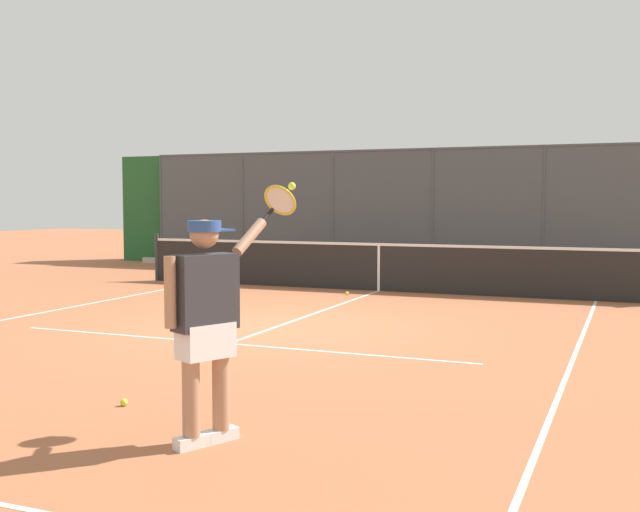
# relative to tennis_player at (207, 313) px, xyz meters

# --- Properties ---
(ground_plane) EXTENTS (60.00, 60.00, 0.00)m
(ground_plane) POSITION_rel_tennis_player_xyz_m (1.83, -4.98, -0.98)
(ground_plane) COLOR #A8603D
(court_line_markings) EXTENTS (8.28, 11.23, 0.01)m
(court_line_markings) POSITION_rel_tennis_player_xyz_m (1.83, -3.33, -0.98)
(court_line_markings) COLOR white
(court_line_markings) RESTS_ON ground
(fence_backdrop) EXTENTS (19.18, 1.37, 3.14)m
(fence_backdrop) POSITION_rel_tennis_player_xyz_m (1.83, -14.71, 0.57)
(fence_backdrop) COLOR #474C51
(fence_backdrop) RESTS_ON ground
(tennis_net) EXTENTS (10.64, 0.09, 1.07)m
(tennis_net) POSITION_rel_tennis_player_xyz_m (1.83, -9.73, -0.49)
(tennis_net) COLOR #2D2D2D
(tennis_net) RESTS_ON ground
(tennis_player) EXTENTS (0.57, 1.37, 1.96)m
(tennis_player) POSITION_rel_tennis_player_xyz_m (0.00, 0.00, 0.00)
(tennis_player) COLOR silver
(tennis_player) RESTS_ON ground
(tennis_ball_near_net) EXTENTS (0.07, 0.07, 0.07)m
(tennis_ball_near_net) POSITION_rel_tennis_player_xyz_m (2.19, -8.87, -0.95)
(tennis_ball_near_net) COLOR #D6E042
(tennis_ball_near_net) RESTS_ON ground
(tennis_ball_by_sideline) EXTENTS (0.07, 0.07, 0.07)m
(tennis_ball_by_sideline) POSITION_rel_tennis_player_xyz_m (1.23, -0.63, -0.95)
(tennis_ball_by_sideline) COLOR #CCDB33
(tennis_ball_by_sideline) RESTS_ON ground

